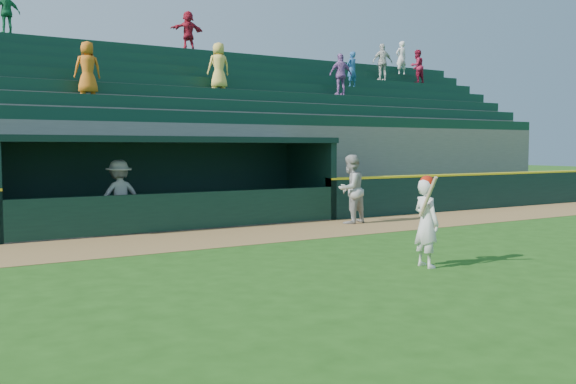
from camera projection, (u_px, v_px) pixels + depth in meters
name	position (u px, v px, depth m)	size (l,w,h in m)	color
ground	(336.00, 271.00, 11.28)	(120.00, 120.00, 0.00)	#1F4D13
warning_track	(216.00, 237.00, 15.43)	(40.00, 3.00, 0.01)	olive
field_wall_right	(502.00, 191.00, 23.25)	(15.50, 0.30, 1.20)	black
wall_stripe_right	(503.00, 173.00, 23.20)	(15.50, 0.32, 0.06)	yellow
dugout_player_front	(351.00, 189.00, 18.24)	(0.95, 0.74, 1.96)	#A9AAA4
dugout_player_inside	(119.00, 196.00, 16.50)	(1.20, 0.69, 1.85)	#9C9C97
dugout	(167.00, 176.00, 17.97)	(9.40, 2.80, 2.46)	slate
stands	(117.00, 140.00, 21.76)	(34.50, 6.25, 7.46)	slate
batter_at_plate	(426.00, 221.00, 11.60)	(0.48, 0.79, 1.68)	silver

